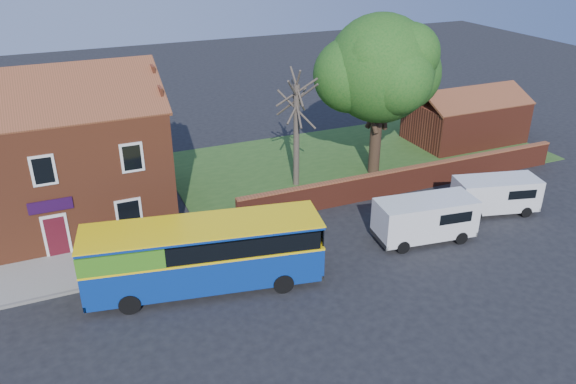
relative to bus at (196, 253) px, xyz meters
name	(u,v)px	position (x,y,z in m)	size (l,w,h in m)	color
ground	(245,307)	(1.41, -2.21, -1.79)	(120.00, 120.00, 0.00)	black
pavement	(63,273)	(-5.59, 3.54, -1.73)	(18.00, 3.50, 0.12)	gray
kerb	(65,293)	(-5.59, 1.79, -1.72)	(18.00, 0.15, 0.14)	slate
grass_strip	(359,157)	(14.41, 10.79, -1.77)	(26.00, 12.00, 0.04)	#426B28
shop_building	(45,163)	(-5.61, 9.29, 1.63)	(12.30, 8.13, 10.50)	brown
boundary_wall	(409,179)	(14.41, 4.79, -0.97)	(22.00, 0.38, 1.60)	maroon
outbuilding	(465,119)	(23.41, 10.79, -0.18)	(8.20, 5.06, 4.17)	maroon
bus	(196,253)	(0.00, 0.00, 0.00)	(10.62, 4.40, 3.14)	navy
van_near	(425,218)	(11.84, -0.39, -0.53)	(5.32, 2.66, 2.24)	white
van_far	(496,194)	(17.34, 0.58, -0.65)	(4.95, 2.93, 2.04)	white
large_tree	(380,71)	(14.05, 8.29, 4.88)	(8.35, 6.60, 10.18)	black
bare_tree	(296,131)	(8.51, 8.35, 1.80)	(2.62, 3.12, 6.98)	#4C4238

